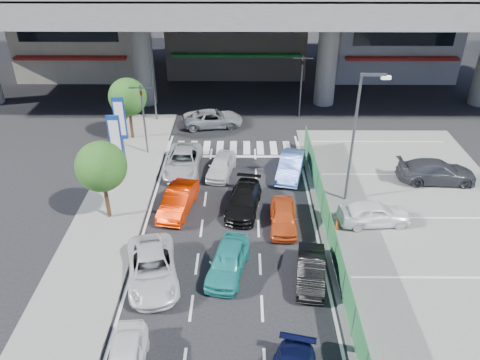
{
  "coord_description": "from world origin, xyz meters",
  "views": [
    {
      "loc": [
        0.7,
        -18.13,
        15.79
      ],
      "look_at": [
        0.55,
        5.5,
        1.68
      ],
      "focal_mm": 35.0,
      "sensor_mm": 36.0,
      "label": 1
    }
  ],
  "objects_px": {
    "traffic_light_left": "(142,103)",
    "signboard_far": "(120,120)",
    "tree_far": "(128,97)",
    "kei_truck_front_right": "(291,166)",
    "parked_sedan_white": "(374,213)",
    "taxi_orange_left": "(178,200)",
    "sedan_white_mid_left": "(152,268)",
    "traffic_light_right": "(302,71)",
    "sedan_white_front_mid": "(221,166)",
    "sedan_black_mid": "(244,200)",
    "hatch_black_mid_right": "(311,270)",
    "signboard_near": "(116,140)",
    "tree_near": "(101,167)",
    "wagon_silver_front_left": "(183,161)",
    "taxi_teal_mid": "(228,261)",
    "street_lamp_left": "(154,64)",
    "taxi_orange_right": "(284,217)",
    "street_lamp_right": "(358,129)",
    "parked_sedan_dgrey": "(437,171)",
    "crossing_wagon_silver": "(213,118)",
    "traffic_cone": "(336,224)"
  },
  "relations": [
    {
      "from": "traffic_light_left",
      "to": "parked_sedan_white",
      "type": "bearing_deg",
      "value": -30.85
    },
    {
      "from": "street_lamp_left",
      "to": "kei_truck_front_right",
      "type": "xyz_separation_m",
      "value": [
        10.23,
        -9.03,
        -4.08
      ]
    },
    {
      "from": "signboard_far",
      "to": "sedan_white_mid_left",
      "type": "bearing_deg",
      "value": -71.78
    },
    {
      "from": "taxi_orange_right",
      "to": "tree_far",
      "type": "bearing_deg",
      "value": 136.26
    },
    {
      "from": "traffic_light_left",
      "to": "signboard_far",
      "type": "xyz_separation_m",
      "value": [
        -1.4,
        -1.01,
        -0.87
      ]
    },
    {
      "from": "sedan_white_front_mid",
      "to": "tree_far",
      "type": "bearing_deg",
      "value": 153.85
    },
    {
      "from": "sedan_white_mid_left",
      "to": "taxi_orange_left",
      "type": "xyz_separation_m",
      "value": [
        0.53,
        5.91,
        0.0
      ]
    },
    {
      "from": "signboard_near",
      "to": "sedan_black_mid",
      "type": "relative_size",
      "value": 1.08
    },
    {
      "from": "parked_sedan_white",
      "to": "taxi_orange_right",
      "type": "bearing_deg",
      "value": 87.58
    },
    {
      "from": "street_lamp_right",
      "to": "taxi_orange_right",
      "type": "relative_size",
      "value": 2.16
    },
    {
      "from": "signboard_near",
      "to": "tree_near",
      "type": "distance_m",
      "value": 4.01
    },
    {
      "from": "traffic_light_right",
      "to": "sedan_white_mid_left",
      "type": "relative_size",
      "value": 1.05
    },
    {
      "from": "wagon_silver_front_left",
      "to": "kei_truck_front_right",
      "type": "relative_size",
      "value": 1.19
    },
    {
      "from": "kei_truck_front_right",
      "to": "sedan_white_front_mid",
      "type": "bearing_deg",
      "value": -168.46
    },
    {
      "from": "signboard_far",
      "to": "tree_near",
      "type": "bearing_deg",
      "value": -85.1
    },
    {
      "from": "taxi_teal_mid",
      "to": "taxi_orange_left",
      "type": "xyz_separation_m",
      "value": [
        -3.08,
        5.37,
        0.0
      ]
    },
    {
      "from": "traffic_light_left",
      "to": "taxi_orange_left",
      "type": "bearing_deg",
      "value": -66.58
    },
    {
      "from": "hatch_black_mid_right",
      "to": "traffic_light_left",
      "type": "bearing_deg",
      "value": 134.98
    },
    {
      "from": "kei_truck_front_right",
      "to": "parked_sedan_dgrey",
      "type": "relative_size",
      "value": 0.84
    },
    {
      "from": "crossing_wagon_silver",
      "to": "traffic_cone",
      "type": "height_order",
      "value": "crossing_wagon_silver"
    },
    {
      "from": "taxi_teal_mid",
      "to": "street_lamp_left",
      "type": "bearing_deg",
      "value": 120.98
    },
    {
      "from": "traffic_light_right",
      "to": "parked_sedan_white",
      "type": "relative_size",
      "value": 1.29
    },
    {
      "from": "kei_truck_front_right",
      "to": "signboard_near",
      "type": "bearing_deg",
      "value": -161.74
    },
    {
      "from": "street_lamp_left",
      "to": "parked_sedan_white",
      "type": "xyz_separation_m",
      "value": [
        14.41,
        -14.53,
        -4.02
      ]
    },
    {
      "from": "sedan_black_mid",
      "to": "kei_truck_front_right",
      "type": "xyz_separation_m",
      "value": [
        3.13,
        4.07,
        0.06
      ]
    },
    {
      "from": "tree_far",
      "to": "taxi_orange_right",
      "type": "bearing_deg",
      "value": -46.13
    },
    {
      "from": "taxi_orange_left",
      "to": "parked_sedan_white",
      "type": "relative_size",
      "value": 1.04
    },
    {
      "from": "taxi_orange_right",
      "to": "crossing_wagon_silver",
      "type": "relative_size",
      "value": 0.78
    },
    {
      "from": "sedan_white_mid_left",
      "to": "street_lamp_left",
      "type": "bearing_deg",
      "value": 85.51
    },
    {
      "from": "sedan_white_front_mid",
      "to": "traffic_cone",
      "type": "height_order",
      "value": "sedan_white_front_mid"
    },
    {
      "from": "traffic_light_left",
      "to": "kei_truck_front_right",
      "type": "xyz_separation_m",
      "value": [
        10.1,
        -3.03,
        -3.25
      ]
    },
    {
      "from": "street_lamp_right",
      "to": "hatch_black_mid_right",
      "type": "xyz_separation_m",
      "value": [
        -3.19,
        -7.14,
        -4.16
      ]
    },
    {
      "from": "taxi_orange_left",
      "to": "sedan_white_front_mid",
      "type": "distance_m",
      "value": 4.92
    },
    {
      "from": "sedan_white_mid_left",
      "to": "kei_truck_front_right",
      "type": "height_order",
      "value": "same"
    },
    {
      "from": "street_lamp_left",
      "to": "sedan_black_mid",
      "type": "relative_size",
      "value": 1.84
    },
    {
      "from": "taxi_orange_left",
      "to": "signboard_far",
      "type": "bearing_deg",
      "value": 136.6
    },
    {
      "from": "sedan_white_mid_left",
      "to": "taxi_orange_left",
      "type": "height_order",
      "value": "same"
    },
    {
      "from": "traffic_light_right",
      "to": "parked_sedan_dgrey",
      "type": "xyz_separation_m",
      "value": [
        7.75,
        -10.84,
        -3.15
      ]
    },
    {
      "from": "taxi_orange_left",
      "to": "hatch_black_mid_right",
      "type": "bearing_deg",
      "value": -29.53
    },
    {
      "from": "wagon_silver_front_left",
      "to": "taxi_teal_mid",
      "type": "bearing_deg",
      "value": -70.77
    },
    {
      "from": "taxi_orange_left",
      "to": "taxi_orange_right",
      "type": "bearing_deg",
      "value": -3.6
    },
    {
      "from": "wagon_silver_front_left",
      "to": "traffic_light_left",
      "type": "bearing_deg",
      "value": 141.26
    },
    {
      "from": "signboard_near",
      "to": "traffic_cone",
      "type": "xyz_separation_m",
      "value": [
        13.12,
        -5.09,
        -2.68
      ]
    },
    {
      "from": "tree_far",
      "to": "kei_truck_front_right",
      "type": "distance_m",
      "value": 13.22
    },
    {
      "from": "taxi_teal_mid",
      "to": "parked_sedan_dgrey",
      "type": "bearing_deg",
      "value": 45.57
    },
    {
      "from": "tree_far",
      "to": "sedan_black_mid",
      "type": "xyz_separation_m",
      "value": [
        8.58,
        -9.6,
        -2.75
      ]
    },
    {
      "from": "signboard_far",
      "to": "sedan_white_mid_left",
      "type": "height_order",
      "value": "signboard_far"
    },
    {
      "from": "sedan_black_mid",
      "to": "kei_truck_front_right",
      "type": "height_order",
      "value": "kei_truck_front_right"
    },
    {
      "from": "street_lamp_right",
      "to": "sedan_black_mid",
      "type": "height_order",
      "value": "street_lamp_right"
    },
    {
      "from": "crossing_wagon_silver",
      "to": "parked_sedan_dgrey",
      "type": "height_order",
      "value": "parked_sedan_dgrey"
    }
  ]
}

